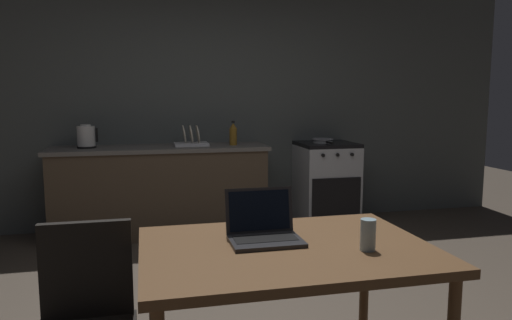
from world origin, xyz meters
TOP-DOWN VIEW (x-y plane):
  - back_wall at (0.30, 2.55)m, footprint 6.40×0.10m
  - kitchen_counter at (-0.55, 2.20)m, footprint 2.16×0.64m
  - stove_oven at (1.24, 2.20)m, footprint 0.60×0.62m
  - dining_table at (-0.12, -0.76)m, footprint 1.26×0.90m
  - chair at (-0.97, -0.73)m, footprint 0.40×0.40m
  - laptop at (-0.20, -0.66)m, footprint 0.32×0.26m
  - electric_kettle at (-1.25, 2.20)m, footprint 0.20×0.18m
  - bottle at (0.19, 2.15)m, footprint 0.08×0.08m
  - frying_pan at (1.19, 2.17)m, footprint 0.23×0.40m
  - drinking_glass at (0.20, -0.90)m, footprint 0.07×0.07m
  - dish_rack at (-0.24, 2.20)m, footprint 0.34×0.26m

SIDE VIEW (x-z plane):
  - stove_oven at x=1.24m, z-range 0.00..0.90m
  - kitchen_counter at x=-0.55m, z-range 0.00..0.90m
  - chair at x=-0.97m, z-range 0.06..0.94m
  - dining_table at x=-0.12m, z-range 0.31..1.06m
  - laptop at x=-0.20m, z-range 0.69..0.91m
  - drinking_glass at x=0.20m, z-range 0.76..0.89m
  - frying_pan at x=1.19m, z-range 0.90..0.95m
  - dish_rack at x=-0.24m, z-range 0.84..1.05m
  - electric_kettle at x=-1.25m, z-range 0.90..1.13m
  - bottle at x=0.19m, z-range 0.89..1.14m
  - back_wall at x=0.30m, z-range 0.00..2.82m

